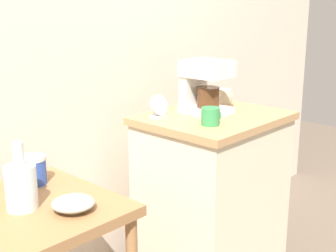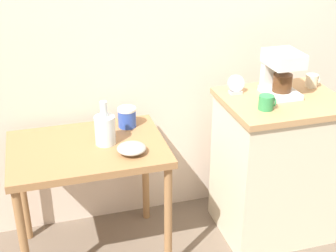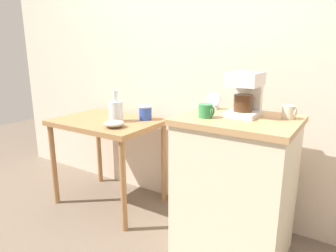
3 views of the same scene
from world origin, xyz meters
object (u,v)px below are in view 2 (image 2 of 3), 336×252
(glass_carafe_vase, at_px, (105,129))
(coffee_maker, at_px, (281,71))
(canister_enamel, at_px, (127,117))
(mug_tall_green, at_px, (266,102))
(mug_small_cream, at_px, (312,81))
(table_clock, at_px, (236,85))
(bowl_stoneware, at_px, (132,148))

(glass_carafe_vase, relative_size, coffee_maker, 0.94)
(canister_enamel, relative_size, mug_tall_green, 1.29)
(canister_enamel, relative_size, mug_small_cream, 1.47)
(mug_tall_green, height_order, table_clock, table_clock)
(table_clock, bearing_deg, mug_tall_green, -74.86)
(mug_small_cream, distance_m, mug_tall_green, 0.47)
(bowl_stoneware, distance_m, coffee_maker, 0.97)
(coffee_maker, height_order, mug_small_cream, coffee_maker)
(coffee_maker, height_order, mug_tall_green, coffee_maker)
(mug_small_cream, relative_size, mug_tall_green, 0.88)
(table_clock, bearing_deg, bowl_stoneware, -160.95)
(canister_enamel, bearing_deg, mug_tall_green, -26.17)
(mug_tall_green, relative_size, table_clock, 0.79)
(canister_enamel, bearing_deg, table_clock, -8.04)
(coffee_maker, bearing_deg, canister_enamel, 169.42)
(canister_enamel, distance_m, coffee_maker, 0.92)
(table_clock, bearing_deg, mug_small_cream, -3.14)
(mug_tall_green, bearing_deg, mug_small_cream, 28.73)
(bowl_stoneware, distance_m, mug_small_cream, 1.19)
(mug_small_cream, height_order, mug_tall_green, mug_tall_green)
(canister_enamel, relative_size, coffee_maker, 0.45)
(table_clock, bearing_deg, glass_carafe_vase, -173.76)
(glass_carafe_vase, bearing_deg, bowl_stoneware, -52.75)
(canister_enamel, height_order, coffee_maker, coffee_maker)
(coffee_maker, distance_m, mug_tall_green, 0.27)
(bowl_stoneware, relative_size, mug_tall_green, 1.70)
(bowl_stoneware, relative_size, mug_small_cream, 1.94)
(bowl_stoneware, bearing_deg, glass_carafe_vase, 127.25)
(glass_carafe_vase, distance_m, mug_tall_green, 0.88)
(coffee_maker, relative_size, table_clock, 2.28)
(canister_enamel, bearing_deg, coffee_maker, -10.58)
(coffee_maker, bearing_deg, table_clock, 162.92)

